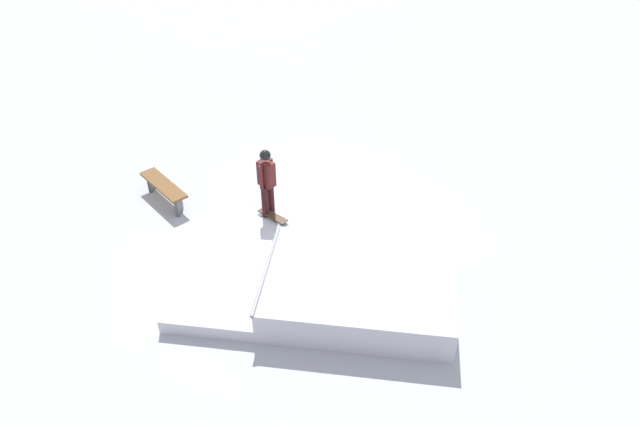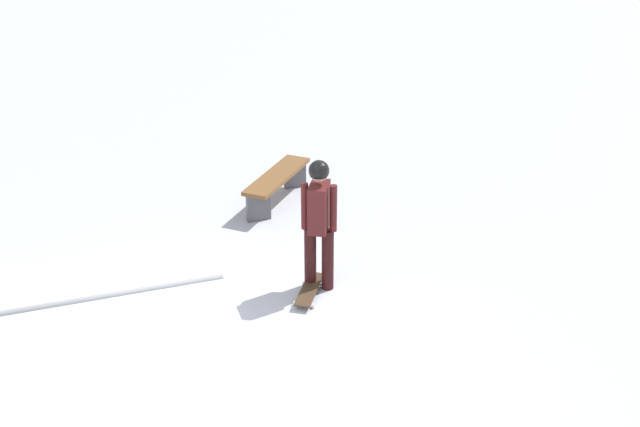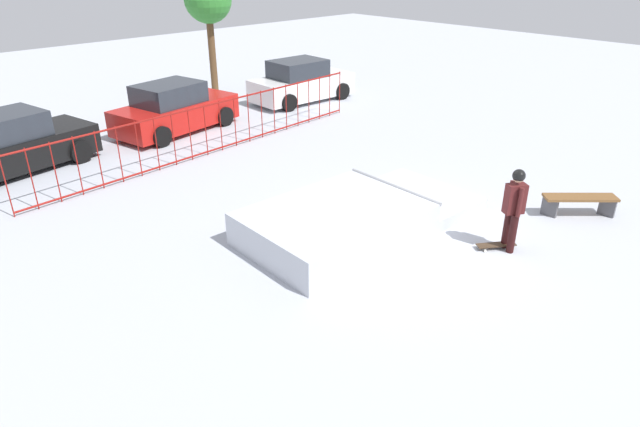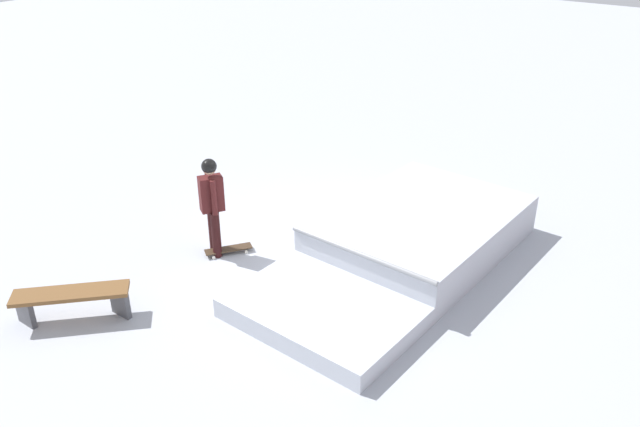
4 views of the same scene
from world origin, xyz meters
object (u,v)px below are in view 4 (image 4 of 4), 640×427
Objects in this scene: skate_ramp at (406,242)px; skateboard at (229,249)px; park_bench at (71,299)px; skater at (212,200)px.

skateboard is at bearing -54.92° from skate_ramp.
skate_ramp is 7.11× the size of skateboard.
park_bench reaches higher than skateboard.
skate_ramp is at bearing 154.13° from skater.
skater is 0.96m from skateboard.
skateboard is 0.54× the size of park_bench.
skater is at bearing -20.15° from skateboard.
skateboard is 2.74m from park_bench.
skateboard is (-0.12, 0.17, -0.93)m from skater.
park_bench is (2.69, -0.47, 0.28)m from skateboard.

